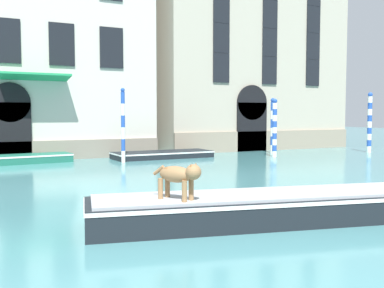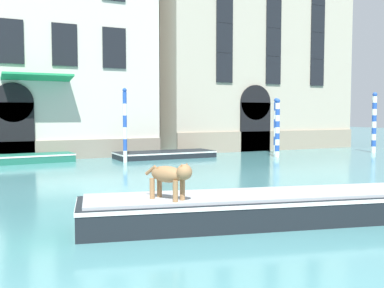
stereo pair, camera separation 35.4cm
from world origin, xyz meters
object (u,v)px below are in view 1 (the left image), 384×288
Objects in this scene: boat_moored_far at (163,154)px; dog_on_deck at (179,175)px; mooring_pole_1 at (123,125)px; mooring_pole_0 at (273,126)px; mooring_pole_2 at (275,128)px; boat_foreground at (287,206)px; boat_moored_near_palazzo at (13,159)px; mooring_pole_3 at (370,122)px.

dog_on_deck is at bearing -112.45° from boat_moored_far.
mooring_pole_1 is (3.10, 13.06, 0.68)m from dog_on_deck.
mooring_pole_0 is 2.30m from mooring_pole_2.
boat_moored_far is 3.36m from mooring_pole_1.
boat_foreground reaches higher than boat_moored_far.
mooring_pole_0 is 1.04× the size of mooring_pole_2.
boat_foreground is 2.68× the size of mooring_pole_0.
boat_foreground is at bearing -126.21° from mooring_pole_2.
dog_on_deck is at bearing -88.12° from boat_moored_near_palazzo.
boat_moored_far is 13.26m from mooring_pole_3.
boat_foreground is 17.48m from mooring_pole_0.
boat_moored_near_palazzo is at bearing 157.88° from dog_on_deck.
mooring_pole_0 is (14.60, -1.05, 1.47)m from boat_moored_near_palazzo.
boat_foreground is 2.41× the size of mooring_pole_3.
mooring_pole_3 is (16.09, 12.01, 1.54)m from boat_foreground.
mooring_pole_0 is 6.23m from mooring_pole_3.
mooring_pole_3 reaches higher than mooring_pole_0.
dog_on_deck is 0.33× the size of mooring_pole_2.
mooring_pole_1 reaches higher than mooring_pole_2.
dog_on_deck is at bearing -147.78° from mooring_pole_3.
dog_on_deck is 15.03m from boat_moored_near_palazzo.
mooring_pole_3 is at bearing -4.82° from mooring_pole_1.
mooring_pole_1 is at bearing 100.93° from boat_foreground.
mooring_pole_0 is at bearing 67.37° from boat_foreground.
boat_moored_near_palazzo is at bearing 174.98° from boat_moored_far.
mooring_pole_1 reaches higher than dog_on_deck.
dog_on_deck reaches higher than boat_moored_near_palazzo.
mooring_pole_2 is at bearing 178.42° from mooring_pole_3.
mooring_pole_0 reaches higher than mooring_pole_2.
dog_on_deck is 0.19× the size of boat_moored_near_palazzo.
mooring_pole_3 reaches higher than dog_on_deck.
boat_moored_near_palazzo is at bearing 119.39° from boat_foreground.
mooring_pole_3 reaches higher than boat_foreground.
mooring_pole_2 is (5.74, -2.36, 1.44)m from boat_moored_far.
dog_on_deck is 15.45m from boat_moored_far.
mooring_pole_2 is (11.48, 11.94, 0.47)m from dog_on_deck.
mooring_pole_2 reaches higher than boat_moored_far.
mooring_pole_3 is (7.15, -0.20, 0.25)m from mooring_pole_2.
boat_moored_near_palazzo is 20.76m from mooring_pole_3.
mooring_pole_2 is (-1.29, -1.90, -0.06)m from mooring_pole_0.
boat_moored_near_palazzo is at bearing 159.52° from mooring_pole_1.
mooring_pole_1 reaches higher than boat_moored_near_palazzo.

